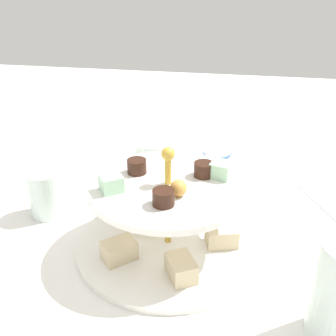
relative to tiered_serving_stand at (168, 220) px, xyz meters
name	(u,v)px	position (x,y,z in m)	size (l,w,h in m)	color
ground_plane	(168,246)	(0.00, 0.00, -0.05)	(2.40, 2.40, 0.00)	white
tiered_serving_stand	(168,220)	(0.00, 0.00, 0.00)	(0.29, 0.29, 0.17)	white
water_glass_short_left	(149,158)	(0.09, -0.25, -0.01)	(0.06, 0.06, 0.07)	silver
teacup_with_saucer	(216,163)	(-0.05, -0.27, -0.03)	(0.09, 0.09, 0.05)	white
butter_knife_right	(323,206)	(-0.26, -0.17, -0.05)	(0.17, 0.01, 0.00)	silver
water_glass_mid_back	(46,194)	(0.23, -0.05, -0.01)	(0.06, 0.06, 0.08)	silver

